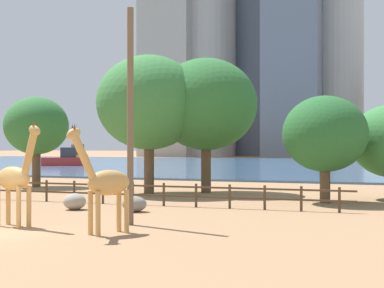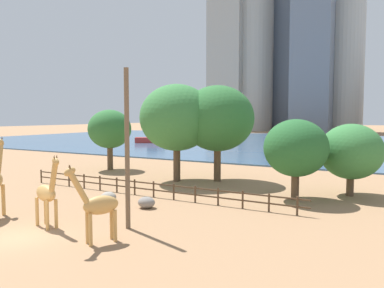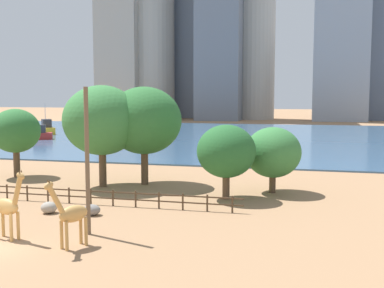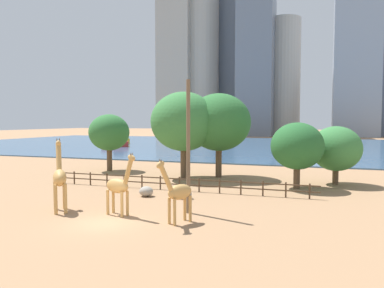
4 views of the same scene
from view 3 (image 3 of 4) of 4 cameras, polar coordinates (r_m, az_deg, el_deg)
ground_plane at (r=105.14m, az=4.15°, el=1.00°), size 400.00×400.00×0.00m
harbor_water at (r=102.19m, az=3.87°, el=0.92°), size 180.00×86.00×0.20m
giraffe_tall at (r=31.77m, az=-20.98°, el=-6.93°), size 2.70×1.22×4.43m
giraffe_young at (r=28.93m, az=-14.15°, el=-8.06°), size 1.82×2.75×4.23m
utility_pole at (r=30.97m, az=-12.31°, el=-2.05°), size 0.28×0.28×9.37m
boulder_near_fence at (r=36.57m, az=-11.79°, el=-7.65°), size 1.29×1.09×0.82m
boulder_by_pole at (r=37.99m, az=-16.60°, el=-7.22°), size 1.21×1.16×0.87m
enclosure_fence at (r=40.39m, az=-12.87°, el=-5.89°), size 26.12×0.14×1.30m
tree_left_large at (r=47.41m, az=-5.69°, el=2.77°), size 7.35×7.35×9.68m
tree_center_broad at (r=55.04m, az=-20.18°, el=1.44°), size 5.24×5.24×7.38m
tree_right_tall at (r=40.84m, az=4.09°, el=-0.89°), size 5.02×5.02×6.37m
tree_left_small at (r=46.86m, az=-10.64°, el=2.76°), size 7.43×7.43×9.80m
tree_right_small at (r=44.04m, az=9.57°, el=-1.00°), size 5.09×5.09×5.98m
boat_ferry at (r=98.52m, az=-17.99°, el=1.08°), size 6.77×4.92×2.82m
boat_sailboat at (r=111.86m, az=-16.91°, el=1.74°), size 6.95×7.47×6.76m
skyline_tower_needle at (r=172.29m, az=3.37°, el=15.36°), size 15.20×15.69×74.69m
skyline_block_left at (r=178.60m, az=7.39°, el=11.31°), size 14.92×14.92×51.99m
skyline_block_right at (r=191.14m, az=-0.70°, el=16.38°), size 12.54×10.47×87.57m
skyline_tower_far at (r=183.58m, az=20.54°, el=15.34°), size 16.12×12.16×80.51m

